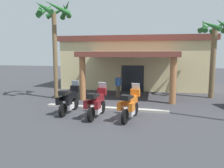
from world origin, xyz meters
TOP-DOWN VIEW (x-y plane):
  - ground_plane at (0.00, 0.00)m, footprint 80.00×80.00m
  - motel_building at (-0.12, 9.76)m, footprint 13.16×11.43m
  - motorcycle_black at (-2.22, -0.77)m, footprint 0.70×2.21m
  - motorcycle_maroon at (-0.59, -1.20)m, footprint 0.72×2.21m
  - motorcycle_orange at (1.04, -1.21)m, footprint 0.84×2.20m
  - pedestrian at (-0.66, 4.15)m, footprint 0.37×0.43m
  - palm_tree_near_portico at (5.71, 5.24)m, footprint 2.21×2.27m
  - palm_tree_roadside at (-4.65, 2.60)m, footprint 2.53×2.57m
  - curb_strip at (-0.59, 0.42)m, footprint 6.88×0.36m

SIDE VIEW (x-z plane):
  - ground_plane at x=0.00m, z-range 0.00..0.00m
  - curb_strip at x=-0.59m, z-range 0.00..0.12m
  - motorcycle_black at x=-2.22m, z-range -0.11..1.50m
  - motorcycle_maroon at x=-0.59m, z-range -0.11..1.50m
  - motorcycle_orange at x=1.04m, z-range -0.11..1.50m
  - pedestrian at x=-0.66m, z-range 0.12..1.72m
  - motel_building at x=-0.12m, z-range 0.04..4.57m
  - palm_tree_near_portico at x=5.71m, z-range 1.23..6.76m
  - palm_tree_roadside at x=-4.65m, z-range 1.85..8.48m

